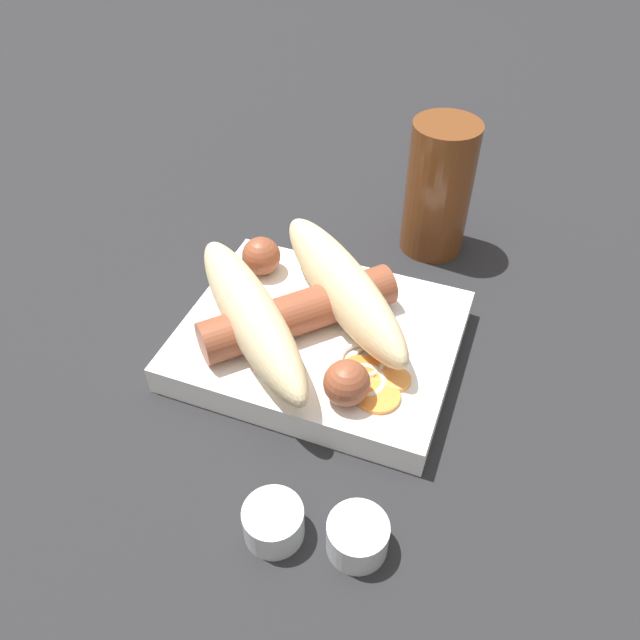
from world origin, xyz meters
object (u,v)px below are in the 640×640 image
bread_roll (298,300)px  condiment_cup_near (274,523)px  food_tray (320,340)px  drink_glass (439,189)px  sausage (299,313)px  condiment_cup_far (357,538)px

bread_roll → condiment_cup_near: size_ratio=5.64×
food_tray → condiment_cup_near: bearing=-79.6°
food_tray → drink_glass: bearing=73.5°
sausage → drink_glass: (0.07, 0.19, 0.02)m
bread_roll → sausage: bread_roll is taller
sausage → condiment_cup_far: bearing=-56.3°
condiment_cup_far → drink_glass: (-0.03, 0.34, 0.06)m
condiment_cup_near → drink_glass: (0.02, 0.35, 0.06)m
food_tray → sausage: (-0.02, -0.01, 0.03)m
sausage → condiment_cup_near: sausage is taller
sausage → condiment_cup_far: 0.19m
sausage → condiment_cup_near: (0.05, -0.16, -0.03)m
food_tray → condiment_cup_near: same height
food_tray → drink_glass: (0.05, 0.18, 0.05)m
sausage → drink_glass: bearing=69.5°
bread_roll → condiment_cup_far: bread_roll is taller
sausage → drink_glass: size_ratio=1.16×
bread_roll → sausage: 0.01m
bread_roll → condiment_cup_near: (0.05, -0.17, -0.04)m
condiment_cup_near → condiment_cup_far: bearing=10.4°
food_tray → sausage: 0.04m
food_tray → condiment_cup_near: (0.03, -0.17, -0.00)m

